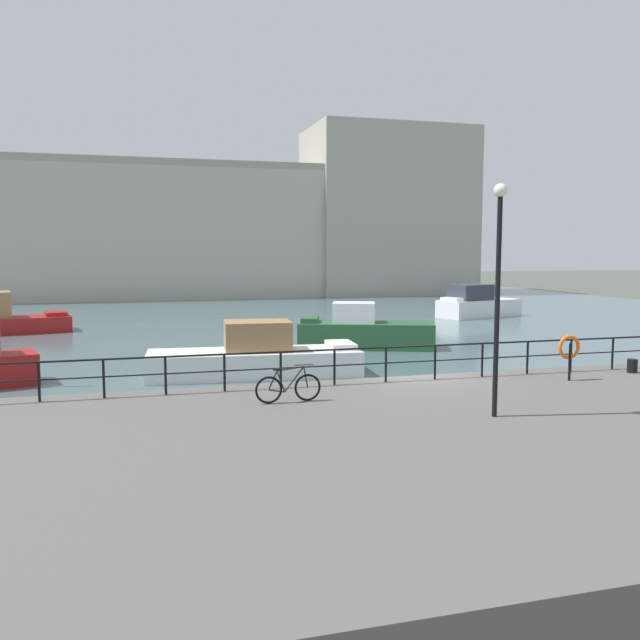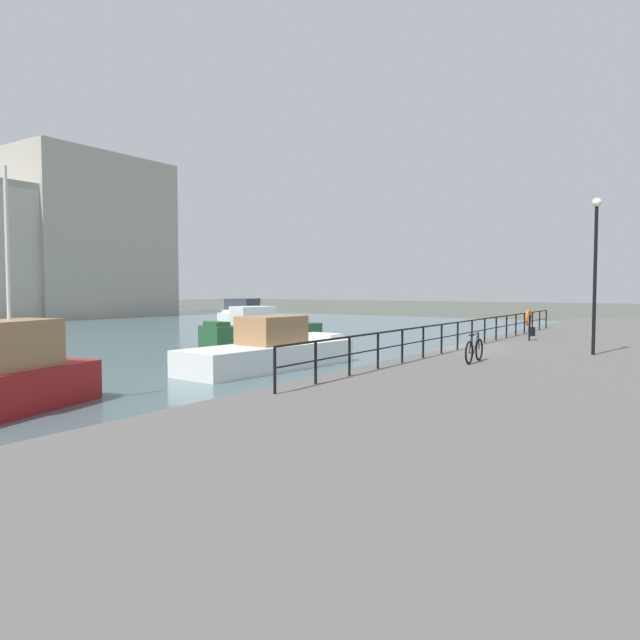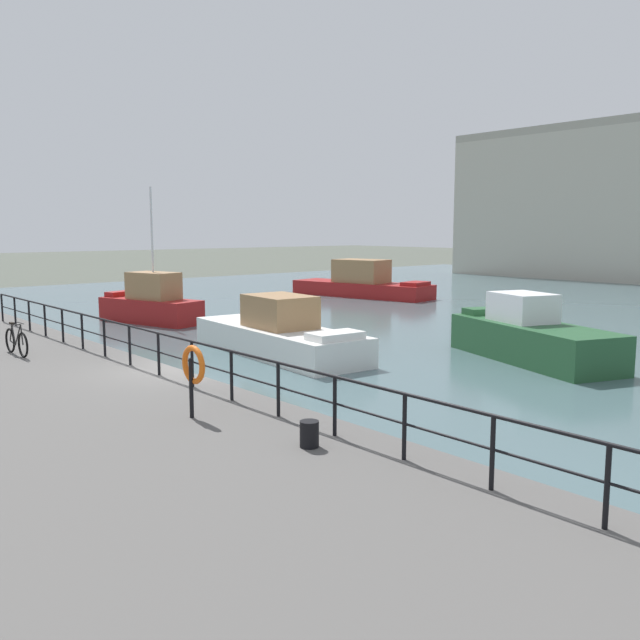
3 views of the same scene
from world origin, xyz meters
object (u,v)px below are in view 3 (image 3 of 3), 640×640
moored_cabin_cruiser (362,284)px  parked_bicycle (16,342)px  moored_red_daysailer (279,335)px  moored_blue_motorboat (151,303)px  life_ring_stand (193,367)px  moored_harbor_tender (531,337)px  mooring_bollard (309,434)px

moored_cabin_cruiser → parked_bicycle: moored_cabin_cruiser is taller
moored_red_daysailer → parked_bicycle: 8.85m
moored_blue_motorboat → moored_red_daysailer: bearing=162.7°
moored_cabin_cruiser → moored_red_daysailer: size_ratio=1.22×
parked_bicycle → life_ring_stand: bearing=1.8°
moored_blue_motorboat → moored_cabin_cruiser: bearing=-96.8°
moored_cabin_cruiser → moored_harbor_tender: bearing=-40.4°
moored_harbor_tender → parked_bicycle: (-7.28, -14.73, 0.52)m
moored_cabin_cruiser → life_ring_stand: size_ratio=7.33×
moored_red_daysailer → parked_bicycle: bearing=-89.8°
moored_cabin_cruiser → parked_bicycle: size_ratio=5.78×
moored_blue_motorboat → moored_red_daysailer: moored_blue_motorboat is taller
moored_cabin_cruiser → moored_harbor_tender: (19.73, -11.09, -0.05)m
moored_cabin_cruiser → moored_red_daysailer: moored_cabin_cruiser is taller
moored_red_daysailer → moored_harbor_tender: bearing=47.3°
parked_bicycle → life_ring_stand: (8.91, 0.57, 0.59)m
moored_blue_motorboat → mooring_bollard: size_ratio=14.76×
moored_blue_motorboat → life_ring_stand: size_ratio=4.65×
moored_cabin_cruiser → moored_blue_motorboat: (2.46, -16.64, 0.07)m
moored_harbor_tender → moored_blue_motorboat: moored_blue_motorboat is taller
mooring_bollard → moored_red_daysailer: bearing=144.9°
life_ring_stand → parked_bicycle: bearing=-176.3°
moored_harbor_tender → moored_blue_motorboat: bearing=37.6°
parked_bicycle → life_ring_stand: size_ratio=1.27×
parked_bicycle → moored_harbor_tender: bearing=61.8°
moored_harbor_tender → moored_red_daysailer: 8.82m
parked_bicycle → mooring_bollard: 11.76m
moored_blue_motorboat → mooring_bollard: 23.14m
moored_blue_motorboat → mooring_bollard: moored_blue_motorboat is taller
moored_cabin_cruiser → mooring_bollard: bearing=-56.7°
life_ring_stand → moored_blue_motorboat: bearing=155.5°
moored_red_daysailer → mooring_bollard: size_ratio=19.14×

